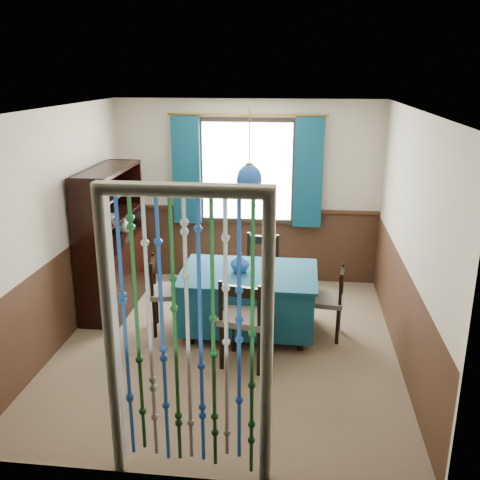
# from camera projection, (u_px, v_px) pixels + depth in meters

# --- Properties ---
(floor) EXTENTS (4.00, 4.00, 0.00)m
(floor) POSITION_uv_depth(u_px,v_px,m) (228.00, 345.00, 5.81)
(floor) COLOR brown
(floor) RESTS_ON ground
(ceiling) EXTENTS (4.00, 4.00, 0.00)m
(ceiling) POSITION_uv_depth(u_px,v_px,m) (226.00, 109.00, 5.05)
(ceiling) COLOR silver
(ceiling) RESTS_ON ground
(wall_back) EXTENTS (3.60, 0.00, 3.60)m
(wall_back) POSITION_uv_depth(u_px,v_px,m) (247.00, 192.00, 7.32)
(wall_back) COLOR beige
(wall_back) RESTS_ON ground
(wall_front) EXTENTS (3.60, 0.00, 3.60)m
(wall_front) POSITION_uv_depth(u_px,v_px,m) (185.00, 323.00, 3.54)
(wall_front) COLOR beige
(wall_front) RESTS_ON ground
(wall_left) EXTENTS (0.00, 4.00, 4.00)m
(wall_left) POSITION_uv_depth(u_px,v_px,m) (58.00, 229.00, 5.63)
(wall_left) COLOR beige
(wall_left) RESTS_ON ground
(wall_right) EXTENTS (0.00, 4.00, 4.00)m
(wall_right) POSITION_uv_depth(u_px,v_px,m) (409.00, 241.00, 5.23)
(wall_right) COLOR beige
(wall_right) RESTS_ON ground
(wainscot_back) EXTENTS (3.60, 0.00, 3.60)m
(wainscot_back) POSITION_uv_depth(u_px,v_px,m) (247.00, 245.00, 7.54)
(wainscot_back) COLOR #3A2316
(wainscot_back) RESTS_ON ground
(wainscot_front) EXTENTS (3.60, 0.00, 3.60)m
(wainscot_front) POSITION_uv_depth(u_px,v_px,m) (189.00, 418.00, 3.78)
(wainscot_front) COLOR #3A2316
(wainscot_front) RESTS_ON ground
(wainscot_left) EXTENTS (0.00, 4.00, 4.00)m
(wainscot_left) POSITION_uv_depth(u_px,v_px,m) (67.00, 295.00, 5.86)
(wainscot_left) COLOR #3A2316
(wainscot_left) RESTS_ON ground
(wainscot_right) EXTENTS (0.00, 4.00, 4.00)m
(wainscot_right) POSITION_uv_depth(u_px,v_px,m) (400.00, 311.00, 5.46)
(wainscot_right) COLOR #3A2316
(wainscot_right) RESTS_ON ground
(window) EXTENTS (1.32, 0.12, 1.42)m
(window) POSITION_uv_depth(u_px,v_px,m) (247.00, 171.00, 7.19)
(window) COLOR black
(window) RESTS_ON wall_back
(doorway) EXTENTS (1.16, 0.12, 2.18)m
(doorway) POSITION_uv_depth(u_px,v_px,m) (188.00, 346.00, 3.66)
(doorway) COLOR silver
(doorway) RESTS_ON ground
(dining_table) EXTENTS (1.51, 1.05, 0.72)m
(dining_table) POSITION_uv_depth(u_px,v_px,m) (249.00, 297.00, 5.99)
(dining_table) COLOR #103D53
(dining_table) RESTS_ON floor
(chair_near) EXTENTS (0.55, 0.53, 0.95)m
(chair_near) POSITION_uv_depth(u_px,v_px,m) (245.00, 319.00, 5.28)
(chair_near) COLOR black
(chair_near) RESTS_ON floor
(chair_far) EXTENTS (0.52, 0.50, 0.91)m
(chair_far) POSITION_uv_depth(u_px,v_px,m) (259.00, 270.00, 6.63)
(chair_far) COLOR black
(chair_far) RESTS_ON floor
(chair_left) EXTENTS (0.49, 0.51, 0.87)m
(chair_left) POSITION_uv_depth(u_px,v_px,m) (167.00, 292.00, 6.02)
(chair_left) COLOR black
(chair_left) RESTS_ON floor
(chair_right) EXTENTS (0.43, 0.44, 0.81)m
(chair_right) POSITION_uv_depth(u_px,v_px,m) (328.00, 300.00, 5.88)
(chair_right) COLOR black
(chair_right) RESTS_ON floor
(sideboard) EXTENTS (0.47, 1.34, 1.75)m
(sideboard) POSITION_uv_depth(u_px,v_px,m) (113.00, 260.00, 6.60)
(sideboard) COLOR black
(sideboard) RESTS_ON floor
(pendant_lamp) EXTENTS (0.27, 0.27, 0.91)m
(pendant_lamp) POSITION_uv_depth(u_px,v_px,m) (249.00, 180.00, 5.59)
(pendant_lamp) COLOR olive
(pendant_lamp) RESTS_ON ceiling
(vase_table) EXTENTS (0.24, 0.24, 0.20)m
(vase_table) POSITION_uv_depth(u_px,v_px,m) (240.00, 263.00, 5.88)
(vase_table) COLOR navy
(vase_table) RESTS_ON dining_table
(bowl_shelf) EXTENTS (0.26, 0.26, 0.06)m
(bowl_shelf) POSITION_uv_depth(u_px,v_px,m) (107.00, 217.00, 6.18)
(bowl_shelf) COLOR beige
(bowl_shelf) RESTS_ON sideboard
(vase_sideboard) EXTENTS (0.21, 0.21, 0.20)m
(vase_sideboard) POSITION_uv_depth(u_px,v_px,m) (125.00, 224.00, 6.80)
(vase_sideboard) COLOR beige
(vase_sideboard) RESTS_ON sideboard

